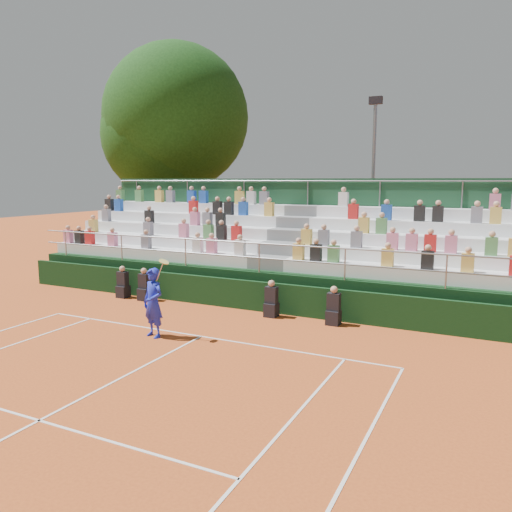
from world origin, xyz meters
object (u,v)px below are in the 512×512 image
at_px(tree_east, 176,117).
at_px(floodlight_mast, 373,171).
at_px(tree_west, 166,135).
at_px(tennis_player, 153,303).

bearing_deg(tree_east, floodlight_mast, -4.03).
distance_m(tree_west, floodlight_mast, 12.45).
bearing_deg(tree_east, tennis_player, -57.85).
relative_size(tennis_player, floodlight_mast, 0.27).
height_order(tennis_player, tree_west, tree_west).
bearing_deg(floodlight_mast, tree_east, 175.97).
bearing_deg(tennis_player, floodlight_mast, 76.85).
xyz_separation_m(tennis_player, tree_west, (-9.24, 13.47, 5.92)).
height_order(tree_west, floodlight_mast, tree_west).
xyz_separation_m(tree_east, floodlight_mast, (11.61, -0.82, -3.16)).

